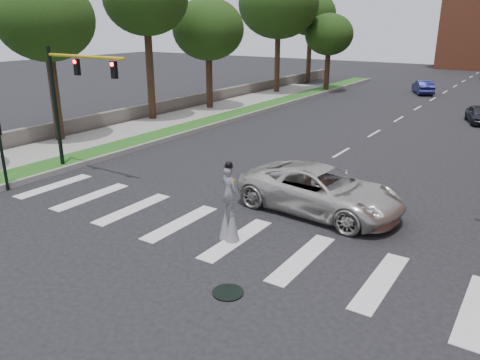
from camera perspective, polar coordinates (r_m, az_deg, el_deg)
ground_plane at (r=16.64m, az=-6.08°, el=-7.41°), size 160.00×160.00×0.00m
grass_median at (r=38.55m, az=-0.50°, el=8.00°), size 2.00×60.00×0.25m
median_curb at (r=37.98m, az=0.82°, el=7.86°), size 0.20×60.00×0.28m
sidewalk_left at (r=33.08m, az=-14.68°, el=5.52°), size 4.00×60.00×0.18m
stone_wall at (r=43.28m, az=-5.14°, el=9.68°), size 0.50×56.00×1.10m
manhole at (r=13.64m, az=-1.49°, el=-13.55°), size 0.90×0.90×0.04m
traffic_signal at (r=24.40m, az=-20.12°, el=10.19°), size 5.30×0.23×6.20m
secondary_signal at (r=23.36m, az=-27.10°, el=3.39°), size 0.25×0.21×3.23m
stilt_performer at (r=16.20m, az=-1.34°, el=-3.67°), size 0.83×0.59×2.89m
suv_crossing at (r=18.96m, az=9.74°, el=-1.22°), size 6.86×3.58×1.84m
car_near at (r=39.96m, az=27.16°, el=7.11°), size 2.71×4.15×1.31m
car_mid at (r=54.23m, az=21.42°, el=10.50°), size 3.21×4.60×1.44m
tree_1 at (r=31.41m, az=-22.63°, el=17.53°), size 5.77×5.77×9.89m
tree_3 at (r=41.02m, az=-3.89°, el=17.82°), size 5.99×5.99×9.26m
tree_4 at (r=50.91m, az=4.73°, el=20.62°), size 8.22×8.22×12.56m
tree_5 at (r=60.39m, az=8.63°, el=19.34°), size 6.06×6.06×10.78m
tree_6 at (r=52.94m, az=10.81°, el=16.99°), size 5.13×5.13×8.21m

